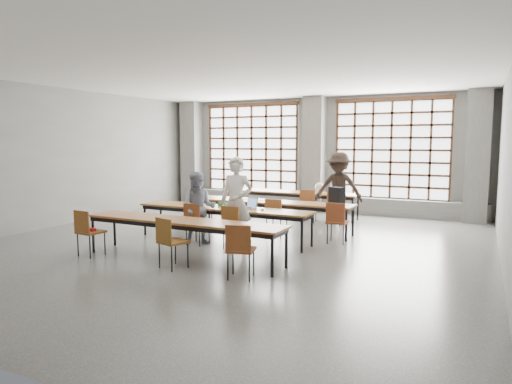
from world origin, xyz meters
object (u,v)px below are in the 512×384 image
student_back (339,188)px  backpack (337,196)px  desk_row_b (271,204)px  chair_mid_right (337,219)px  chair_near_mid (169,238)px  chair_near_right (240,246)px  chair_mid_centre (275,214)px  plastic_bag (320,188)px  red_pouch (91,229)px  student_male (236,203)px  laptop_front (249,205)px  laptop_back (336,191)px  chair_mid_left (200,208)px  student_female (199,208)px  chair_back_right (336,204)px  chair_back_mid (308,202)px  desk_row_d (183,223)px  mouse (263,209)px  phone (228,208)px  chair_front_right (233,223)px  desk_row_a (289,194)px  chair_front_left (195,219)px  green_box (223,205)px  chair_near_left (87,228)px  chair_back_left (235,198)px  desk_row_c (223,210)px

student_back → backpack: 1.67m
desk_row_b → chair_mid_right: (1.80, -0.63, -0.13)m
chair_near_mid → chair_near_right: (1.34, -0.00, 0.00)m
chair_mid_centre → plastic_bag: plastic_bag is taller
red_pouch → chair_mid_right: bearing=38.3°
student_male → student_back: (1.06, 3.58, 0.01)m
chair_near_mid → laptop_front: laptop_front is taller
laptop_back → red_pouch: (-2.96, -5.94, -0.29)m
chair_mid_left → student_female: student_female is taller
chair_mid_left → chair_near_mid: 3.43m
chair_back_right → student_male: bearing=-106.7°
chair_back_mid → chair_mid_left: (-2.00, -2.17, 0.00)m
desk_row_d → chair_mid_left: (-1.27, 2.48, -0.13)m
desk_row_d → chair_near_right: 1.65m
chair_back_right → desk_row_b: bearing=-126.8°
chair_mid_right → student_back: (-0.63, 2.30, 0.40)m
chair_near_mid → laptop_back: 6.12m
student_back → mouse: 3.18m
mouse → red_pouch: bearing=-138.3°
chair_back_right → student_back: (0.02, 0.13, 0.40)m
phone → red_pouch: phone is taller
desk_row_d → laptop_front: size_ratio=8.65×
chair_mid_right → laptop_back: laptop_back is taller
chair_back_right → chair_back_mid: bearing=-179.9°
student_male → backpack: bearing=46.7°
chair_back_mid → mouse: (0.08, -2.97, 0.21)m
backpack → red_pouch: (-3.64, -3.71, -0.43)m
chair_front_right → phone: 0.70m
chair_back_mid → chair_near_right: same height
desk_row_a → phone: 3.68m
desk_row_b → chair_near_right: 3.92m
desk_row_a → chair_front_left: (-0.36, -4.21, -0.13)m
chair_mid_right → green_box: bearing=-163.3°
chair_back_mid → chair_mid_right: 2.59m
chair_near_mid → green_box: (-0.37, 2.41, 0.24)m
desk_row_a → mouse: 3.71m
chair_near_left → laptop_front: laptop_front is taller
desk_row_b → student_female: bearing=-112.3°
student_male → phone: size_ratio=14.19×
chair_back_left → laptop_back: bearing=14.9°
desk_row_b → green_box: bearing=-111.8°
plastic_bag → desk_row_b: bearing=-102.1°
plastic_bag → red_pouch: 6.41m
desk_row_b → student_male: 1.93m
desk_row_d → laptop_front: (0.43, 1.80, 0.13)m
plastic_bag → chair_mid_left: bearing=-126.2°
student_female → red_pouch: student_female is taller
chair_near_mid → backpack: 4.20m
student_female → chair_back_mid: bearing=49.8°
desk_row_c → chair_front_left: size_ratio=4.55×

